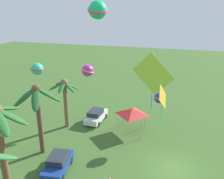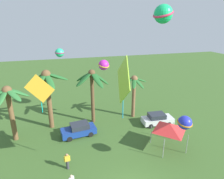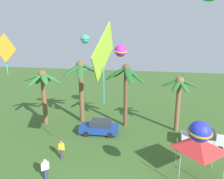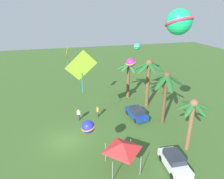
{
  "view_description": "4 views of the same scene",
  "coord_description": "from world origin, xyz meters",
  "px_view_note": "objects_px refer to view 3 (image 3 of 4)",
  "views": [
    {
      "loc": [
        -19.2,
        0.4,
        14.11
      ],
      "look_at": [
        0.95,
        5.9,
        6.65
      ],
      "focal_mm": 39.87,
      "sensor_mm": 36.0,
      "label": 1
    },
    {
      "loc": [
        -4.53,
        -10.15,
        12.59
      ],
      "look_at": [
        0.06,
        6.05,
        6.64
      ],
      "focal_mm": 31.29,
      "sensor_mm": 36.0,
      "label": 2
    },
    {
      "loc": [
        2.95,
        -8.67,
        9.16
      ],
      "look_at": [
        -0.37,
        5.0,
        5.94
      ],
      "focal_mm": 32.15,
      "sensor_mm": 36.0,
      "label": 3
    },
    {
      "loc": [
        20.23,
        -0.05,
        14.18
      ],
      "look_at": [
        -0.82,
        5.69,
        5.43
      ],
      "focal_mm": 32.6,
      "sensor_mm": 36.0,
      "label": 4
    }
  ],
  "objects_px": {
    "kite_ball_2": "(200,132)",
    "kite_ball_1": "(121,51)",
    "kite_diamond_4": "(103,54)",
    "parked_car_0": "(100,127)",
    "kite_diamond_3": "(5,49)",
    "spectator_1": "(45,169)",
    "festival_tent": "(199,144)",
    "palm_tree_0": "(126,80)",
    "palm_tree_1": "(43,84)",
    "palm_tree_3": "(179,91)",
    "parked_car_1": "(203,138)",
    "spectator_0": "(61,150)",
    "kite_ball_5": "(85,39)",
    "palm_tree_2": "(81,76)"
  },
  "relations": [
    {
      "from": "palm_tree_0",
      "to": "kite_ball_2",
      "type": "bearing_deg",
      "value": -61.36
    },
    {
      "from": "palm_tree_2",
      "to": "palm_tree_3",
      "type": "height_order",
      "value": "palm_tree_2"
    },
    {
      "from": "palm_tree_1",
      "to": "spectator_0",
      "type": "distance_m",
      "value": 9.17
    },
    {
      "from": "spectator_1",
      "to": "kite_diamond_3",
      "type": "height_order",
      "value": "kite_diamond_3"
    },
    {
      "from": "parked_car_0",
      "to": "kite_diamond_3",
      "type": "xyz_separation_m",
      "value": [
        -2.79,
        -8.66,
        8.14
      ]
    },
    {
      "from": "palm_tree_2",
      "to": "kite_diamond_3",
      "type": "distance_m",
      "value": 12.02
    },
    {
      "from": "palm_tree_2",
      "to": "palm_tree_3",
      "type": "bearing_deg",
      "value": -0.59
    },
    {
      "from": "spectator_0",
      "to": "spectator_1",
      "type": "xyz_separation_m",
      "value": [
        0.18,
        -2.64,
        0.0
      ]
    },
    {
      "from": "palm_tree_3",
      "to": "kite_diamond_4",
      "type": "distance_m",
      "value": 12.25
    },
    {
      "from": "palm_tree_2",
      "to": "kite_diamond_4",
      "type": "relative_size",
      "value": 1.57
    },
    {
      "from": "kite_diamond_4",
      "to": "kite_ball_1",
      "type": "bearing_deg",
      "value": 91.18
    },
    {
      "from": "palm_tree_2",
      "to": "parked_car_1",
      "type": "xyz_separation_m",
      "value": [
        12.98,
        -2.99,
        -4.75
      ]
    },
    {
      "from": "kite_diamond_4",
      "to": "palm_tree_1",
      "type": "bearing_deg",
      "value": 137.69
    },
    {
      "from": "parked_car_0",
      "to": "spectator_0",
      "type": "xyz_separation_m",
      "value": [
        -1.63,
        -5.14,
        0.06
      ]
    },
    {
      "from": "palm_tree_1",
      "to": "kite_ball_2",
      "type": "bearing_deg",
      "value": -31.19
    },
    {
      "from": "parked_car_1",
      "to": "kite_ball_1",
      "type": "height_order",
      "value": "kite_ball_1"
    },
    {
      "from": "kite_diamond_3",
      "to": "kite_diamond_4",
      "type": "bearing_deg",
      "value": 11.69
    },
    {
      "from": "parked_car_0",
      "to": "kite_diamond_3",
      "type": "distance_m",
      "value": 12.21
    },
    {
      "from": "parked_car_1",
      "to": "kite_ball_5",
      "type": "height_order",
      "value": "kite_ball_5"
    },
    {
      "from": "kite_ball_1",
      "to": "kite_ball_5",
      "type": "xyz_separation_m",
      "value": [
        -3.93,
        2.28,
        0.99
      ]
    },
    {
      "from": "palm_tree_0",
      "to": "spectator_1",
      "type": "height_order",
      "value": "palm_tree_0"
    },
    {
      "from": "palm_tree_1",
      "to": "kite_diamond_4",
      "type": "xyz_separation_m",
      "value": [
        9.6,
        -8.74,
        3.86
      ]
    },
    {
      "from": "kite_ball_5",
      "to": "kite_diamond_4",
      "type": "bearing_deg",
      "value": -62.38
    },
    {
      "from": "spectator_0",
      "to": "kite_ball_5",
      "type": "relative_size",
      "value": 1.57
    },
    {
      "from": "palm_tree_0",
      "to": "parked_car_1",
      "type": "height_order",
      "value": "palm_tree_0"
    },
    {
      "from": "spectator_0",
      "to": "spectator_1",
      "type": "distance_m",
      "value": 2.65
    },
    {
      "from": "palm_tree_2",
      "to": "kite_ball_2",
      "type": "height_order",
      "value": "palm_tree_2"
    },
    {
      "from": "spectator_1",
      "to": "festival_tent",
      "type": "xyz_separation_m",
      "value": [
        10.09,
        2.91,
        1.65
      ]
    },
    {
      "from": "palm_tree_1",
      "to": "kite_ball_5",
      "type": "distance_m",
      "value": 7.43
    },
    {
      "from": "parked_car_0",
      "to": "palm_tree_1",
      "type": "bearing_deg",
      "value": 170.1
    },
    {
      "from": "festival_tent",
      "to": "kite_ball_5",
      "type": "xyz_separation_m",
      "value": [
        -10.02,
        5.07,
        7.12
      ]
    },
    {
      "from": "palm_tree_2",
      "to": "spectator_0",
      "type": "bearing_deg",
      "value": -80.01
    },
    {
      "from": "kite_ball_2",
      "to": "kite_ball_1",
      "type": "bearing_deg",
      "value": 133.45
    },
    {
      "from": "palm_tree_0",
      "to": "palm_tree_1",
      "type": "distance_m",
      "value": 9.28
    },
    {
      "from": "kite_diamond_4",
      "to": "kite_ball_2",
      "type": "bearing_deg",
      "value": -3.22
    },
    {
      "from": "palm_tree_2",
      "to": "kite_diamond_4",
      "type": "xyz_separation_m",
      "value": [
        5.71,
        -10.4,
        3.13
      ]
    },
    {
      "from": "kite_diamond_4",
      "to": "kite_ball_5",
      "type": "height_order",
      "value": "kite_diamond_4"
    },
    {
      "from": "palm_tree_0",
      "to": "kite_ball_1",
      "type": "xyz_separation_m",
      "value": [
        0.37,
        -4.9,
        3.26
      ]
    },
    {
      "from": "palm_tree_1",
      "to": "kite_diamond_3",
      "type": "height_order",
      "value": "kite_diamond_3"
    },
    {
      "from": "palm_tree_0",
      "to": "palm_tree_1",
      "type": "relative_size",
      "value": 1.11
    },
    {
      "from": "kite_ball_1",
      "to": "parked_car_1",
      "type": "bearing_deg",
      "value": 14.84
    },
    {
      "from": "spectator_0",
      "to": "festival_tent",
      "type": "distance_m",
      "value": 10.41
    },
    {
      "from": "palm_tree_3",
      "to": "parked_car_0",
      "type": "bearing_deg",
      "value": -160.44
    },
    {
      "from": "palm_tree_3",
      "to": "kite_ball_2",
      "type": "relative_size",
      "value": 3.78
    },
    {
      "from": "palm_tree_2",
      "to": "festival_tent",
      "type": "height_order",
      "value": "palm_tree_2"
    },
    {
      "from": "parked_car_1",
      "to": "spectator_1",
      "type": "relative_size",
      "value": 2.52
    },
    {
      "from": "kite_ball_5",
      "to": "palm_tree_0",
      "type": "bearing_deg",
      "value": 36.4
    },
    {
      "from": "parked_car_1",
      "to": "palm_tree_1",
      "type": "bearing_deg",
      "value": 175.48
    },
    {
      "from": "parked_car_0",
      "to": "spectator_1",
      "type": "xyz_separation_m",
      "value": [
        -1.45,
        -7.79,
        0.06
      ]
    },
    {
      "from": "palm_tree_2",
      "to": "kite_diamond_3",
      "type": "xyz_separation_m",
      "value": [
        0.25,
        -11.53,
        3.39
      ]
    }
  ]
}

